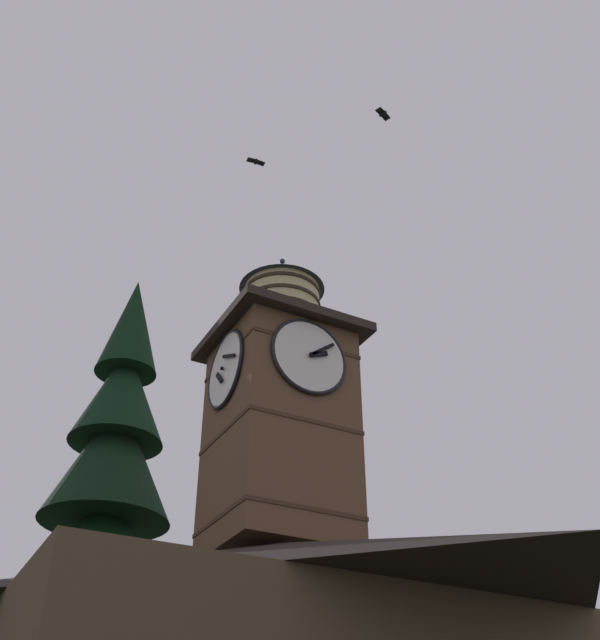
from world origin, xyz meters
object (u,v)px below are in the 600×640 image
at_px(moon, 283,605).
at_px(pine_tree_behind, 93,600).
at_px(clock_tower, 280,406).
at_px(flying_bird_high, 383,114).
at_px(flying_bird_low, 256,162).

bearing_deg(moon, pine_tree_behind, 51.99).
relative_size(clock_tower, pine_tree_behind, 0.48).
bearing_deg(flying_bird_high, pine_tree_behind, -75.40).
distance_m(clock_tower, flying_bird_high, 8.01).
relative_size(pine_tree_behind, flying_bird_low, 35.00).
bearing_deg(pine_tree_behind, moon, -128.01).
xyz_separation_m(flying_bird_high, flying_bird_low, (2.25, -2.93, -0.20)).
bearing_deg(pine_tree_behind, flying_bird_high, 104.60).
distance_m(clock_tower, flying_bird_low, 6.74).
height_order(clock_tower, flying_bird_low, flying_bird_low).
xyz_separation_m(pine_tree_behind, moon, (-17.18, -21.98, 6.29)).
relative_size(clock_tower, moon, 4.37).
height_order(flying_bird_high, flying_bird_low, flying_bird_high).
bearing_deg(flying_bird_high, flying_bird_low, -52.48).
height_order(clock_tower, pine_tree_behind, pine_tree_behind).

